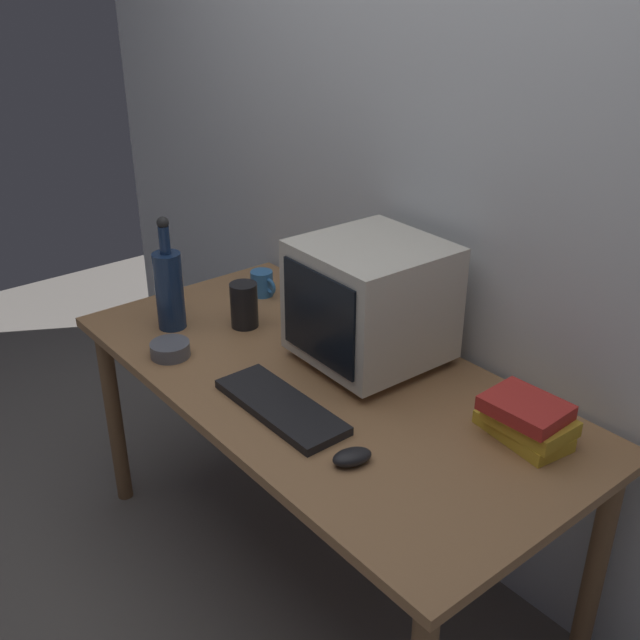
{
  "coord_description": "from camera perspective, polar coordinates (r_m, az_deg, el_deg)",
  "views": [
    {
      "loc": [
        1.44,
        -1.17,
        1.84
      ],
      "look_at": [
        0.0,
        0.0,
        0.93
      ],
      "focal_mm": 41.49,
      "sensor_mm": 36.0,
      "label": 1
    }
  ],
  "objects": [
    {
      "name": "computer_mouse",
      "position": [
        1.8,
        2.49,
        -10.51
      ],
      "size": [
        0.08,
        0.11,
        0.04
      ],
      "primitive_type": "ellipsoid",
      "rotation": [
        0.0,
        0.0,
        -0.28
      ],
      "color": "black",
      "rests_on": "desk"
    },
    {
      "name": "crt_monitor",
      "position": [
        2.15,
        3.93,
        1.39
      ],
      "size": [
        0.39,
        0.4,
        0.37
      ],
      "color": "beige",
      "rests_on": "desk"
    },
    {
      "name": "desk",
      "position": [
        2.19,
        -0.0,
        -6.21
      ],
      "size": [
        1.63,
        0.8,
        0.75
      ],
      "color": "#9E7047",
      "rests_on": "ground"
    },
    {
      "name": "bottle_tall",
      "position": [
        2.41,
        -11.57,
        2.51
      ],
      "size": [
        0.09,
        0.09,
        0.38
      ],
      "color": "navy",
      "rests_on": "desk"
    },
    {
      "name": "back_wall",
      "position": [
        2.25,
        9.29,
        10.73
      ],
      "size": [
        4.0,
        0.08,
        2.5
      ],
      "primitive_type": "cube",
      "color": "silver",
      "rests_on": "ground"
    },
    {
      "name": "ground_plane",
      "position": [
        2.61,
        -0.0,
        -18.56
      ],
      "size": [
        6.0,
        6.0,
        0.0
      ],
      "primitive_type": "plane",
      "color": "slate"
    },
    {
      "name": "metal_canister",
      "position": [
        2.41,
        -5.88,
        1.16
      ],
      "size": [
        0.09,
        0.09,
        0.15
      ],
      "primitive_type": "cylinder",
      "color": "black",
      "rests_on": "desk"
    },
    {
      "name": "cd_spindle",
      "position": [
        2.29,
        -11.48,
        -2.23
      ],
      "size": [
        0.12,
        0.12,
        0.04
      ],
      "primitive_type": "cylinder",
      "color": "#595B66",
      "rests_on": "desk"
    },
    {
      "name": "bottle_short",
      "position": [
        2.55,
        0.15,
        2.27
      ],
      "size": [
        0.06,
        0.06,
        0.16
      ],
      "color": "#1E4C23",
      "rests_on": "desk"
    },
    {
      "name": "mug",
      "position": [
        2.64,
        -4.47,
        2.84
      ],
      "size": [
        0.12,
        0.08,
        0.09
      ],
      "color": "#3370B2",
      "rests_on": "desk"
    },
    {
      "name": "book_stack",
      "position": [
        1.93,
        15.62,
        -7.42
      ],
      "size": [
        0.25,
        0.17,
        0.11
      ],
      "color": "gold",
      "rests_on": "desk"
    },
    {
      "name": "keyboard",
      "position": [
        1.99,
        -3.05,
        -6.67
      ],
      "size": [
        0.42,
        0.15,
        0.02
      ],
      "primitive_type": "cube",
      "rotation": [
        0.0,
        0.0,
        -0.0
      ],
      "color": "black",
      "rests_on": "desk"
    }
  ]
}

